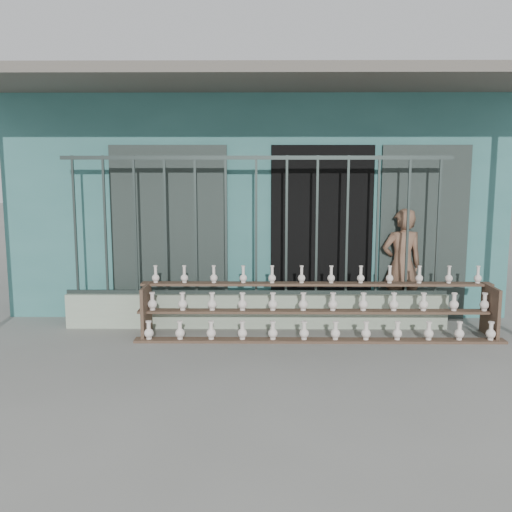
{
  "coord_description": "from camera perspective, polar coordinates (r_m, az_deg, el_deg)",
  "views": [
    {
      "loc": [
        0.06,
        -6.04,
        2.06
      ],
      "look_at": [
        0.0,
        1.0,
        1.0
      ],
      "focal_mm": 40.0,
      "sensor_mm": 36.0,
      "label": 1
    }
  ],
  "objects": [
    {
      "name": "parapet_wall",
      "position": [
        7.57,
        0.02,
        -5.47
      ],
      "size": [
        5.0,
        0.2,
        0.45
      ],
      "primitive_type": "cube",
      "color": "#99AA92",
      "rests_on": "ground"
    },
    {
      "name": "workshop_building",
      "position": [
        10.28,
        0.18,
        6.12
      ],
      "size": [
        7.4,
        6.6,
        3.21
      ],
      "color": "#336C69",
      "rests_on": "ground"
    },
    {
      "name": "elderly_woman",
      "position": [
        8.05,
        14.36,
        -0.89
      ],
      "size": [
        0.61,
        0.44,
        1.55
      ],
      "primitive_type": "imported",
      "rotation": [
        0.0,
        0.0,
        3.27
      ],
      "color": "brown",
      "rests_on": "ground"
    },
    {
      "name": "shelf_rack",
      "position": [
        7.17,
        6.22,
        -5.2
      ],
      "size": [
        4.5,
        0.68,
        0.85
      ],
      "color": "brown",
      "rests_on": "ground"
    },
    {
      "name": "security_fence",
      "position": [
        7.38,
        0.02,
        3.03
      ],
      "size": [
        5.0,
        0.04,
        1.8
      ],
      "color": "#283330",
      "rests_on": "parapet_wall"
    },
    {
      "name": "ground",
      "position": [
        6.38,
        -0.08,
        -10.27
      ],
      "size": [
        60.0,
        60.0,
        0.0
      ],
      "primitive_type": "plane",
      "color": "slate"
    }
  ]
}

